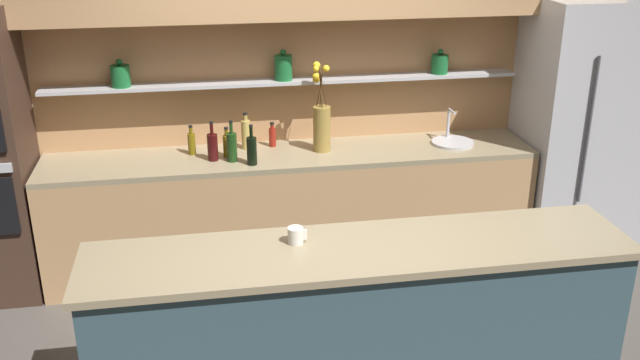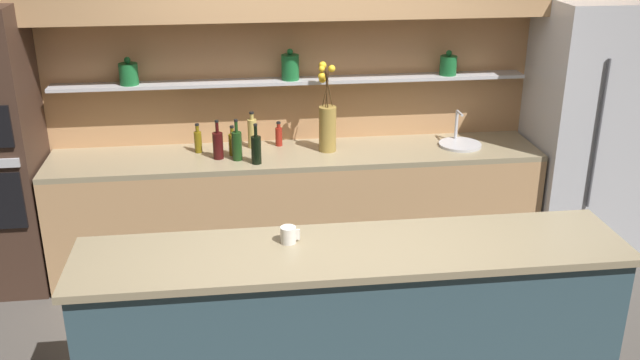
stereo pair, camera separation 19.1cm
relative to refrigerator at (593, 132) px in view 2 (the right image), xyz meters
name	(u,v)px [view 2 (the right image)]	position (x,y,z in m)	size (l,w,h in m)	color
ground_plane	(337,356)	(-2.15, -1.20, -1.00)	(12.00, 12.00, 0.00)	#4C4742
back_wall_unit	(308,59)	(-2.15, 0.33, 0.55)	(5.20, 0.44, 2.60)	tan
back_counter_unit	(298,210)	(-2.27, 0.04, -0.54)	(3.61, 0.62, 0.92)	tan
island_counter	(351,333)	(-2.15, -1.71, -0.49)	(2.83, 0.61, 1.02)	#334C56
refrigerator	(593,132)	(0.00, 0.00, 0.00)	(0.90, 0.73, 2.00)	#B7B7BC
flower_vase	(327,122)	(-2.04, 0.06, 0.14)	(0.14, 0.16, 0.66)	olive
sink_fixture	(460,143)	(-1.03, 0.05, -0.06)	(0.32, 0.32, 0.25)	#B7B7BC
bottle_sauce_0	(279,136)	(-2.39, 0.22, 0.00)	(0.05, 0.05, 0.19)	maroon
bottle_wine_1	(256,149)	(-2.58, -0.15, 0.03)	(0.07, 0.07, 0.29)	black
bottle_wine_2	(218,145)	(-2.84, -0.01, 0.02)	(0.07, 0.07, 0.29)	#380C0C
bottle_oil_3	(233,144)	(-2.74, 0.05, 0.01)	(0.06, 0.06, 0.22)	brown
bottle_wine_4	(237,145)	(-2.71, -0.05, 0.03)	(0.07, 0.07, 0.30)	#193814
bottle_oil_5	(198,141)	(-2.99, 0.14, 0.01)	(0.06, 0.06, 0.22)	brown
bottle_spirit_6	(252,133)	(-2.59, 0.20, 0.04)	(0.07, 0.07, 0.28)	tan
coffee_mug	(288,235)	(-2.47, -1.60, 0.06)	(0.10, 0.08, 0.09)	silver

